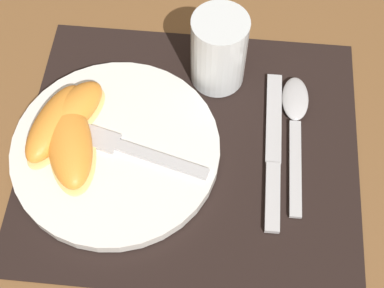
# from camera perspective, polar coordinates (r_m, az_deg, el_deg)

# --- Properties ---
(ground_plane) EXTENTS (3.00, 3.00, 0.00)m
(ground_plane) POSITION_cam_1_polar(r_m,az_deg,el_deg) (0.65, -0.17, -0.55)
(ground_plane) COLOR brown
(placemat) EXTENTS (0.41, 0.36, 0.00)m
(placemat) POSITION_cam_1_polar(r_m,az_deg,el_deg) (0.65, -0.17, -0.47)
(placemat) COLOR black
(placemat) RESTS_ON ground_plane
(plate) EXTENTS (0.25, 0.25, 0.02)m
(plate) POSITION_cam_1_polar(r_m,az_deg,el_deg) (0.65, -8.11, -0.59)
(plate) COLOR white
(plate) RESTS_ON placemat
(juice_glass) EXTENTS (0.07, 0.07, 0.10)m
(juice_glass) POSITION_cam_1_polar(r_m,az_deg,el_deg) (0.67, 2.85, 9.59)
(juice_glass) COLOR silver
(juice_glass) RESTS_ON placemat
(knife) EXTENTS (0.02, 0.22, 0.01)m
(knife) POSITION_cam_1_polar(r_m,az_deg,el_deg) (0.65, 8.66, -0.83)
(knife) COLOR #BCBCC1
(knife) RESTS_ON placemat
(spoon) EXTENTS (0.03, 0.19, 0.01)m
(spoon) POSITION_cam_1_polar(r_m,az_deg,el_deg) (0.68, 10.96, 2.94)
(spoon) COLOR #BCBCC1
(spoon) RESTS_ON placemat
(fork) EXTENTS (0.18, 0.07, 0.00)m
(fork) POSITION_cam_1_polar(r_m,az_deg,el_deg) (0.63, -7.34, -0.29)
(fork) COLOR #BCBCC1
(fork) RESTS_ON plate
(citrus_wedge_0) EXTENTS (0.09, 0.11, 0.03)m
(citrus_wedge_0) POSITION_cam_1_polar(r_m,az_deg,el_deg) (0.66, -12.67, 3.36)
(citrus_wedge_0) COLOR #F4DB84
(citrus_wedge_0) RESTS_ON plate
(citrus_wedge_1) EXTENTS (0.08, 0.13, 0.03)m
(citrus_wedge_1) POSITION_cam_1_polar(r_m,az_deg,el_deg) (0.65, -14.44, 1.95)
(citrus_wedge_1) COLOR #F4DB84
(citrus_wedge_1) RESTS_ON plate
(citrus_wedge_2) EXTENTS (0.09, 0.13, 0.03)m
(citrus_wedge_2) POSITION_cam_1_polar(r_m,az_deg,el_deg) (0.63, -12.85, -0.01)
(citrus_wedge_2) COLOR #F4DB84
(citrus_wedge_2) RESTS_ON plate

